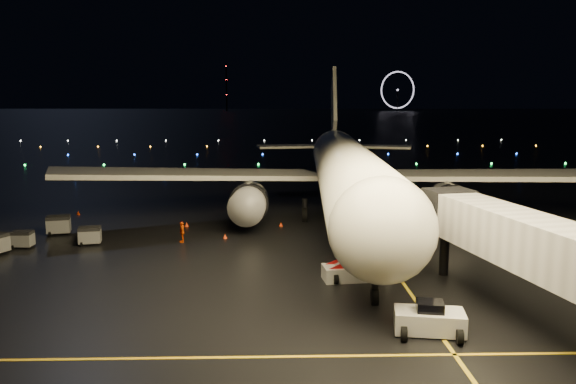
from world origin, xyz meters
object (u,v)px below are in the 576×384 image
at_px(belt_loader, 356,257).
at_px(airliner, 346,137).
at_px(crew_c, 182,232).
at_px(pushback_tug, 429,317).
at_px(baggage_cart_0, 90,236).
at_px(baggage_cart_2, 22,239).
at_px(baggage_cart_1, 59,225).

bearing_deg(belt_loader, airliner, 78.07).
bearing_deg(crew_c, belt_loader, 40.53).
bearing_deg(pushback_tug, baggage_cart_0, 150.80).
bearing_deg(belt_loader, baggage_cart_0, 147.74).
bearing_deg(baggage_cart_2, baggage_cart_1, 76.14).
bearing_deg(baggage_cart_1, belt_loader, -42.03).
bearing_deg(baggage_cart_1, crew_c, -28.78).
bearing_deg(baggage_cart_1, baggage_cart_2, -117.57).
height_order(pushback_tug, baggage_cart_2, pushback_tug).
bearing_deg(baggage_cart_2, baggage_cart_0, 10.19).
xyz_separation_m(airliner, crew_c, (-16.51, -11.11, -8.09)).
height_order(crew_c, baggage_cart_0, crew_c).
bearing_deg(crew_c, baggage_cart_2, -94.83).
height_order(belt_loader, baggage_cart_1, belt_loader).
bearing_deg(pushback_tug, baggage_cart_2, 157.52).
relative_size(pushback_tug, crew_c, 1.97).
bearing_deg(airliner, baggage_cart_1, -162.25).
relative_size(pushback_tug, baggage_cart_0, 2.03).
distance_m(crew_c, baggage_cart_0, 8.32).
xyz_separation_m(pushback_tug, belt_loader, (-2.75, 9.68, 0.78)).
height_order(airliner, baggage_cart_2, airliner).
xyz_separation_m(belt_loader, crew_c, (-14.49, 11.44, -0.72)).
bearing_deg(crew_c, airliner, 112.76).
bearing_deg(baggage_cart_1, baggage_cart_0, -56.62).
bearing_deg(pushback_tug, baggage_cart_1, 150.08).
xyz_separation_m(baggage_cart_1, baggage_cart_2, (-1.31, -5.10, -0.16)).
height_order(airliner, baggage_cart_1, airliner).
height_order(crew_c, baggage_cart_1, crew_c).
distance_m(pushback_tug, crew_c, 27.25).
distance_m(baggage_cart_0, baggage_cart_2, 5.76).
height_order(airliner, crew_c, airliner).
relative_size(pushback_tug, baggage_cart_1, 1.80).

